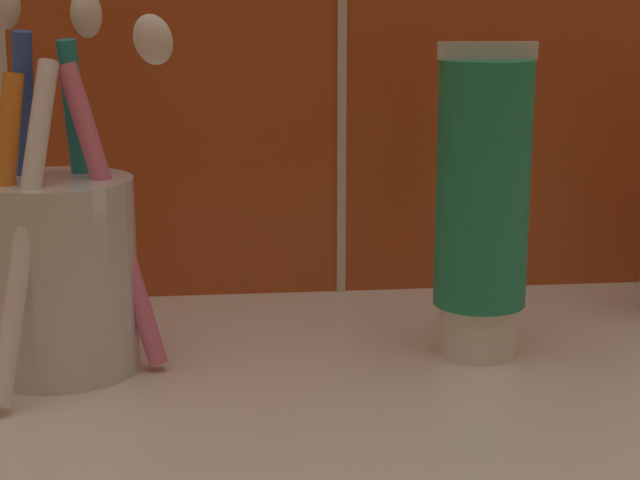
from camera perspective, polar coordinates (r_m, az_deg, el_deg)
sink_counter at (r=48.86cm, az=1.10°, el=-8.60°), size 73.45×29.99×2.00cm
toothbrush_cup at (r=49.78cm, az=-13.81°, el=-0.94°), size 10.01×11.24×17.67cm
toothpaste_tube at (r=50.59cm, az=8.65°, el=1.91°), size 4.60×4.38×14.86cm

